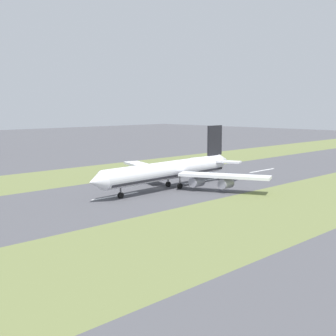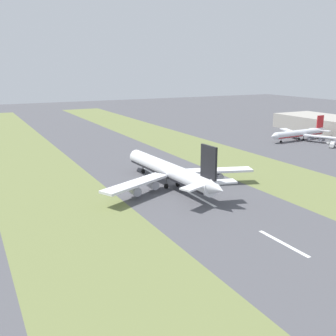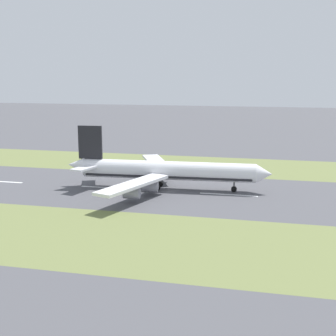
# 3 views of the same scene
# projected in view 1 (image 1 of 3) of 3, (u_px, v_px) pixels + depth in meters

# --- Properties ---
(ground_plane) EXTENTS (800.00, 800.00, 0.00)m
(ground_plane) POSITION_uv_depth(u_px,v_px,m) (159.00, 188.00, 155.90)
(ground_plane) COLOR #4C4C51
(grass_median_west) EXTENTS (40.00, 600.00, 0.01)m
(grass_median_west) POSITION_uv_depth(u_px,v_px,m) (277.00, 209.00, 124.56)
(grass_median_west) COLOR olive
(grass_median_west) RESTS_ON ground
(grass_median_east) EXTENTS (40.00, 600.00, 0.01)m
(grass_median_east) POSITION_uv_depth(u_px,v_px,m) (81.00, 175.00, 187.25)
(grass_median_east) COLOR olive
(grass_median_east) RESTS_ON ground
(centreline_dash_near) EXTENTS (1.20, 18.00, 0.01)m
(centreline_dash_near) POSITION_uv_depth(u_px,v_px,m) (262.00, 170.00, 199.21)
(centreline_dash_near) COLOR silver
(centreline_dash_near) RESTS_ON ground
(centreline_dash_mid) EXTENTS (1.20, 18.00, 0.01)m
(centreline_dash_mid) POSITION_uv_depth(u_px,v_px,m) (201.00, 181.00, 171.00)
(centreline_dash_mid) COLOR silver
(centreline_dash_mid) RESTS_ON ground
(centreline_dash_far) EXTENTS (1.20, 18.00, 0.01)m
(centreline_dash_far) POSITION_uv_depth(u_px,v_px,m) (116.00, 196.00, 142.79)
(centreline_dash_far) COLOR silver
(centreline_dash_far) RESTS_ON ground
(airplane_main_jet) EXTENTS (64.04, 67.20, 20.20)m
(airplane_main_jet) POSITION_uv_depth(u_px,v_px,m) (172.00, 170.00, 155.64)
(airplane_main_jet) COLOR white
(airplane_main_jet) RESTS_ON ground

